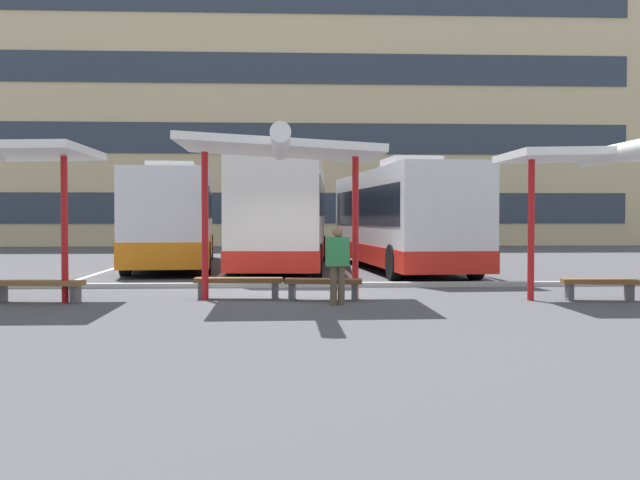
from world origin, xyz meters
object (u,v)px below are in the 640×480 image
object	(u,v)px
bench_2	(239,283)
bench_4	(599,285)
waiting_shelter_1	(280,151)
coach_bus_2	(400,219)
waiting_shelter_2	(604,158)
bench_1	(38,286)
coach_bus_0	(174,220)
coach_bus_1	(285,215)
bench_3	(323,284)
waiting_passenger_0	(337,260)

from	to	relation	value
bench_2	bench_4	size ratio (longest dim) A/B	1.21
bench_4	waiting_shelter_1	bearing A→B (deg)	177.70
coach_bus_2	waiting_shelter_2	world-z (taller)	coach_bus_2
bench_1	waiting_shelter_2	distance (m)	11.96
coach_bus_0	coach_bus_1	xyz separation A→B (m)	(3.90, -1.41, 0.17)
bench_3	coach_bus_0	bearing A→B (deg)	112.24
coach_bus_0	bench_3	distance (m)	12.38
coach_bus_0	coach_bus_1	bearing A→B (deg)	-19.84
coach_bus_0	bench_3	world-z (taller)	coach_bus_0
coach_bus_2	coach_bus_0	bearing A→B (deg)	164.34
waiting_shelter_1	bench_4	distance (m)	7.25
bench_4	waiting_passenger_0	xyz separation A→B (m)	(-5.55, -0.51, 0.56)
waiting_shelter_2	bench_3	bearing A→B (deg)	174.74
coach_bus_0	coach_bus_1	distance (m)	4.15
waiting_shelter_1	waiting_shelter_2	size ratio (longest dim) A/B	1.20
bench_3	coach_bus_2	bearing A→B (deg)	71.82
bench_1	bench_2	xyz separation A→B (m)	(4.07, 0.49, -0.00)
bench_2	coach_bus_0	bearing A→B (deg)	104.51
coach_bus_0	bench_4	size ratio (longest dim) A/B	7.74
coach_bus_0	waiting_shelter_1	distance (m)	12.18
coach_bus_2	bench_2	world-z (taller)	coach_bus_2
coach_bus_2	bench_1	world-z (taller)	coach_bus_2
bench_1	bench_3	distance (m)	5.88
coach_bus_1	waiting_shelter_2	xyz separation A→B (m)	(6.54, -10.52, 1.16)
bench_4	waiting_shelter_2	bearing A→B (deg)	-90.00
coach_bus_2	bench_1	distance (m)	13.00
bench_3	waiting_shelter_1	bearing A→B (deg)	-173.44
bench_1	waiting_shelter_2	world-z (taller)	waiting_shelter_2
bench_4	coach_bus_1	bearing A→B (deg)	122.28
coach_bus_0	waiting_shelter_2	size ratio (longest dim) A/B	2.83
bench_2	bench_3	xyz separation A→B (m)	(1.80, -0.35, -0.01)
bench_2	bench_3	bearing A→B (deg)	-10.97
bench_2	waiting_shelter_2	xyz separation A→B (m)	(7.59, -0.88, 2.63)
bench_2	coach_bus_2	bearing A→B (deg)	61.46
bench_2	bench_4	distance (m)	7.62
coach_bus_2	waiting_shelter_1	distance (m)	10.24
bench_2	bench_3	distance (m)	1.83
coach_bus_1	coach_bus_2	world-z (taller)	coach_bus_1
coach_bus_0	bench_1	distance (m)	11.67
bench_2	waiting_passenger_0	distance (m)	2.44
coach_bus_0	bench_2	size ratio (longest dim) A/B	6.37
coach_bus_2	waiting_passenger_0	distance (m)	10.53
coach_bus_2	waiting_passenger_0	bearing A→B (deg)	-105.46
coach_bus_0	coach_bus_2	size ratio (longest dim) A/B	1.01
waiting_passenger_0	coach_bus_0	bearing A→B (deg)	111.72
bench_1	coach_bus_0	bearing A→B (deg)	83.98
coach_bus_2	bench_2	distance (m)	10.20
coach_bus_0	waiting_passenger_0	distance (m)	13.23
coach_bus_2	bench_3	xyz separation A→B (m)	(-3.03, -9.24, -1.34)
bench_3	waiting_shelter_2	xyz separation A→B (m)	(5.79, -0.53, 2.63)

